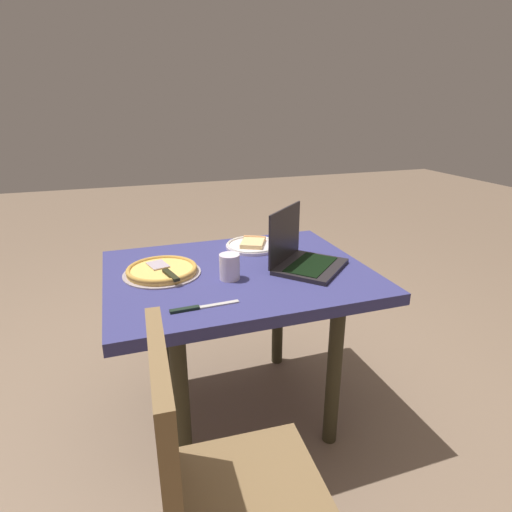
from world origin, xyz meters
name	(u,v)px	position (x,y,z in m)	size (l,w,h in m)	color
ground_plane	(240,408)	(0.00, 0.00, 0.00)	(12.00, 12.00, 0.00)	#806853
dining_table	(238,289)	(0.00, 0.00, 0.62)	(1.08, 0.86, 0.71)	navy
laptop	(302,256)	(0.27, -0.05, 0.76)	(0.38, 0.38, 0.25)	black
pizza_plate	(253,245)	(0.15, 0.26, 0.73)	(0.26, 0.26, 0.04)	white
pizza_tray	(162,270)	(-0.31, 0.06, 0.73)	(0.32, 0.32, 0.03)	#A89B9F
table_knife	(198,308)	(-0.23, -0.29, 0.72)	(0.24, 0.03, 0.01)	beige
drink_cup	(230,266)	(-0.06, -0.08, 0.77)	(0.08, 0.08, 0.10)	silver
chair_near	(215,485)	(-0.30, -0.83, 0.51)	(0.42, 0.42, 0.91)	brown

